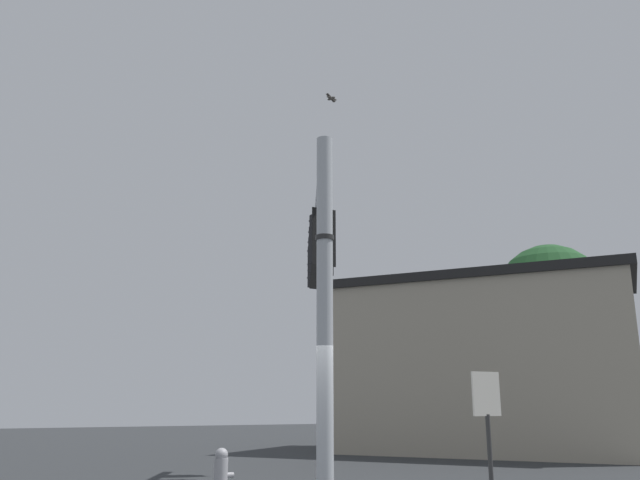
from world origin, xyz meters
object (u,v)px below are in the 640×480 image
street_name_sign (324,242)px  fire_hydrant (221,472)px  traffic_light_mid_outer (317,258)px  traffic_light_arm_end (316,266)px  traffic_light_nearest_pole (320,239)px  bird_flying (331,98)px  historical_marker (487,414)px  traffic_light_mid_inner (318,249)px

street_name_sign → fire_hydrant: 4.42m
traffic_light_mid_outer → traffic_light_arm_end: (0.39, 0.84, 0.00)m
traffic_light_nearest_pole → fire_hydrant: traffic_light_nearest_pole is taller
bird_flying → historical_marker: bird_flying is taller
traffic_light_mid_inner → traffic_light_mid_outer: same height
traffic_light_mid_outer → traffic_light_arm_end: bearing=65.0°
traffic_light_arm_end → bird_flying: 4.16m
traffic_light_nearest_pole → traffic_light_mid_inner: size_ratio=1.00×
traffic_light_mid_outer → bird_flying: size_ratio=3.75×
traffic_light_arm_end → fire_hydrant: (-3.22, -2.73, -4.51)m
street_name_sign → fire_hydrant: bearing=124.2°
traffic_light_arm_end → street_name_sign: (-2.06, -4.44, -0.60)m
traffic_light_mid_outer → historical_marker: traffic_light_mid_outer is taller
traffic_light_mid_outer → fire_hydrant: bearing=-146.2°
traffic_light_mid_inner → fire_hydrant: (-2.44, -1.05, -4.51)m
traffic_light_mid_outer → traffic_light_mid_inner: bearing=-115.0°
traffic_light_nearest_pole → traffic_light_mid_outer: bearing=65.0°
traffic_light_mid_outer → fire_hydrant: 5.65m
traffic_light_mid_inner → historical_marker: traffic_light_mid_inner is taller
traffic_light_nearest_pole → traffic_light_mid_inner: (0.39, 0.84, 0.00)m
traffic_light_arm_end → traffic_light_nearest_pole: bearing=-115.0°
bird_flying → historical_marker: bearing=-72.3°
fire_hydrant → traffic_light_mid_inner: bearing=23.3°
traffic_light_mid_outer → traffic_light_arm_end: 0.93m
street_name_sign → fire_hydrant: (-1.16, 1.71, -3.91)m
historical_marker → traffic_light_mid_outer: bearing=105.8°
street_name_sign → bird_flying: 5.62m
historical_marker → traffic_light_mid_inner: bearing=115.1°
traffic_light_mid_outer → historical_marker: size_ratio=0.62×
street_name_sign → historical_marker: 4.15m
street_name_sign → historical_marker: size_ratio=0.52×
traffic_light_nearest_pole → street_name_sign: 2.19m
traffic_light_mid_inner → bird_flying: (0.44, 0.19, 3.87)m
bird_flying → fire_hydrant: (-2.88, -1.24, -8.38)m
traffic_light_arm_end → street_name_sign: bearing=-114.9°
traffic_light_mid_outer → bird_flying: bearing=-85.4°
traffic_light_mid_outer → fire_hydrant: traffic_light_mid_outer is taller
bird_flying → fire_hydrant: 8.95m
traffic_light_arm_end → fire_hydrant: bearing=-139.7°
street_name_sign → fire_hydrant: size_ratio=1.35×
traffic_light_mid_outer → traffic_light_arm_end: size_ratio=1.00×
traffic_light_arm_end → fire_hydrant: traffic_light_arm_end is taller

